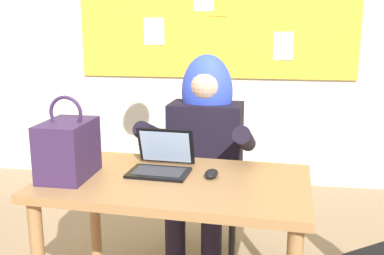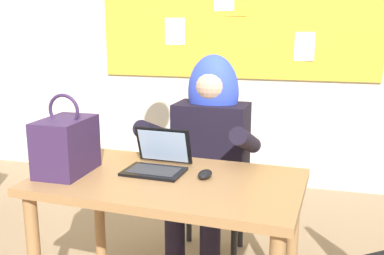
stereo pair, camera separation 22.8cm
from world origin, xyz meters
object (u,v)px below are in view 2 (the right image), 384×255
(person_costumed, at_px, (208,145))
(handbag, at_px, (66,145))
(computer_mouse, at_px, (205,174))
(chair_at_desk, at_px, (213,176))
(desk_main, at_px, (168,199))
(laptop, at_px, (158,161))

(person_costumed, relative_size, handbag, 3.27)
(handbag, bearing_deg, computer_mouse, 8.86)
(chair_at_desk, height_order, person_costumed, person_costumed)
(handbag, bearing_deg, desk_main, 6.29)
(desk_main, relative_size, chair_at_desk, 1.40)
(desk_main, distance_m, computer_mouse, 0.21)
(laptop, bearing_deg, computer_mouse, -7.85)
(person_costumed, distance_m, handbag, 0.84)
(desk_main, distance_m, chair_at_desk, 0.72)
(chair_at_desk, height_order, handbag, handbag)
(laptop, bearing_deg, handbag, -156.10)
(laptop, relative_size, handbag, 0.78)
(computer_mouse, bearing_deg, person_costumed, 105.90)
(laptop, height_order, computer_mouse, laptop)
(computer_mouse, bearing_deg, laptop, 172.96)
(person_costumed, bearing_deg, laptop, -13.45)
(desk_main, distance_m, laptop, 0.19)
(chair_at_desk, bearing_deg, laptop, -15.27)
(laptop, height_order, handbag, handbag)
(desk_main, height_order, person_costumed, person_costumed)
(person_costumed, height_order, computer_mouse, person_costumed)
(chair_at_desk, relative_size, handbag, 2.35)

